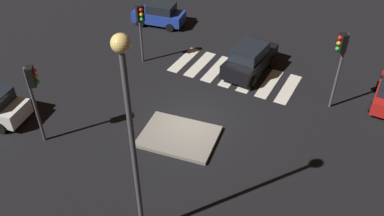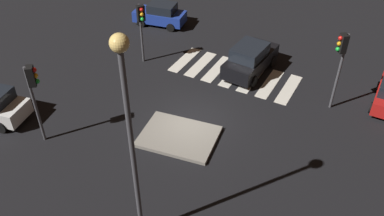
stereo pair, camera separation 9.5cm
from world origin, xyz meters
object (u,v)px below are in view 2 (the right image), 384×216
Objects in this scene: traffic_light_north at (33,86)px; street_lamp at (128,117)px; traffic_island at (179,136)px; car_black at (250,59)px; traffic_light_east at (141,20)px; car_blue at (160,14)px; traffic_light_south at (341,54)px.

street_lamp reaches higher than traffic_light_north.
car_black reaches higher than traffic_island.
street_lamp is (-7.06, 10.70, 2.86)m from traffic_light_east.
traffic_light_east is at bearing 113.11° from car_black.
traffic_island is 8.03m from street_lamp.
traffic_light_north is at bearing 153.11° from car_black.
traffic_light_north is 7.97m from street_lamp.
car_blue is 5.79m from traffic_light_east.
street_lamp is (4.36, 11.53, 2.43)m from traffic_light_south.
car_blue is at bearing 59.54° from traffic_light_north.
traffic_island is 1.06× the size of traffic_light_east.
traffic_light_north reaches higher than car_black.
traffic_light_south reaches higher than traffic_light_east.
car_black reaches higher than car_blue.
car_black is 5.82m from traffic_light_south.
traffic_light_north is at bearing 29.19° from traffic_island.
traffic_light_south is at bearing 152.65° from car_blue.
car_blue is at bearing -53.93° from traffic_island.
traffic_light_east reaches higher than car_blue.
traffic_light_east is at bearing 51.02° from traffic_light_north.
traffic_island is at bearing 6.80° from traffic_light_south.
traffic_light_south is at bearing 0.45° from traffic_light_north.
traffic_island is 1.03× the size of car_blue.
traffic_light_south is 0.51× the size of street_lamp.
traffic_light_east is (5.54, -5.22, 2.82)m from traffic_island.
car_black is at bearing -86.57° from street_lamp.
traffic_light_north is 0.49× the size of street_lamp.
street_lamp is at bearing 30.23° from traffic_light_south.
traffic_light_east is 8.39m from traffic_light_north.
car_blue is 1.03× the size of traffic_light_east.
traffic_light_south reaches higher than car_black.
traffic_light_north is at bearing -0.43° from traffic_light_south.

